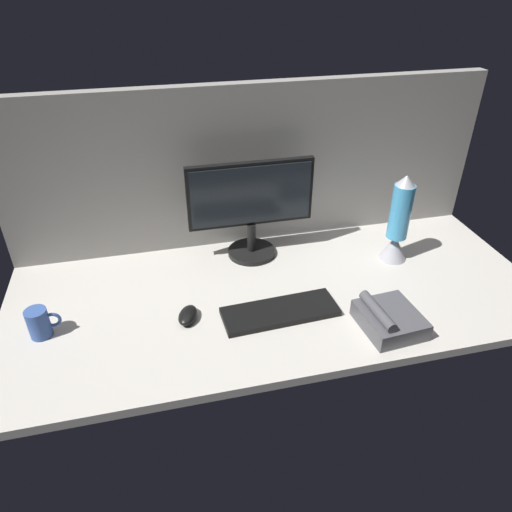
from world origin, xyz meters
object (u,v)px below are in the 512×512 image
mouse (188,315)px  desk_phone (389,319)px  keyboard (280,312)px  mug_ceramic_blue (39,323)px  monitor (251,204)px  lava_lamp (398,225)px

mouse → desk_phone: bearing=4.7°
keyboard → mug_ceramic_blue: mug_ceramic_blue is taller
monitor → lava_lamp: bearing=-17.0°
mouse → mug_ceramic_blue: (-43.68, 2.99, 3.07)cm
monitor → keyboard: (0.80, -37.88, -19.77)cm
keyboard → mug_ceramic_blue: size_ratio=3.75×
mouse → lava_lamp: bearing=34.1°
keyboard → mug_ceramic_blue: (-72.62, 7.24, 3.77)cm
mouse → desk_phone: (59.63, -17.83, 1.49)cm
mouse → mug_ceramic_blue: 43.89cm
mug_ceramic_blue → lava_lamp: lava_lamp is taller
monitor → lava_lamp: (51.28, -15.70, -6.69)cm
mug_ceramic_blue → lava_lamp: (123.10, 14.94, 9.31)cm
monitor → desk_phone: 62.84cm
monitor → keyboard: 42.73cm
mug_ceramic_blue → desk_phone: size_ratio=0.49×
monitor → mouse: 47.81cm
mug_ceramic_blue → desk_phone: mug_ceramic_blue is taller
monitor → desk_phone: (31.49, -51.46, -17.58)cm
mouse → desk_phone: 62.25cm
monitor → lava_lamp: size_ratio=1.37×
mouse → mug_ceramic_blue: bearing=-162.5°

